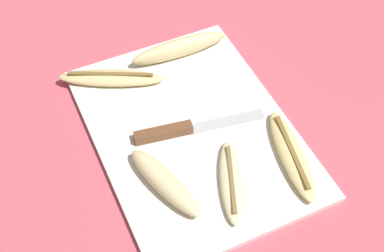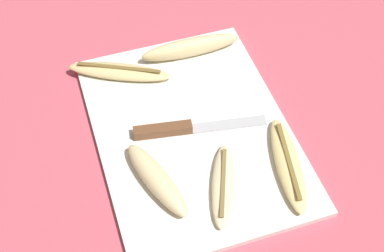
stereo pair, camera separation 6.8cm
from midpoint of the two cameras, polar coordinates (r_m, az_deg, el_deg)
ground_plane at (r=0.96m, az=-2.01°, el=-0.91°), size 4.00×4.00×0.00m
cutting_board at (r=0.96m, az=-2.02°, el=-0.69°), size 0.47×0.34×0.01m
knife at (r=0.94m, az=-3.75°, el=-0.57°), size 0.06×0.24×0.02m
banana_ripe_center at (r=1.07m, az=-3.17°, el=8.25°), size 0.04×0.20×0.04m
banana_spotted_left at (r=1.04m, az=-10.48°, el=4.99°), size 0.13×0.20×0.02m
banana_cream_curved at (r=0.88m, az=2.00°, el=-6.04°), size 0.16×0.10×0.02m
banana_soft_right at (r=0.87m, az=-5.14°, el=-6.11°), size 0.17×0.09×0.03m
banana_golden_short at (r=0.92m, az=8.50°, el=-3.15°), size 0.20×0.08×0.02m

